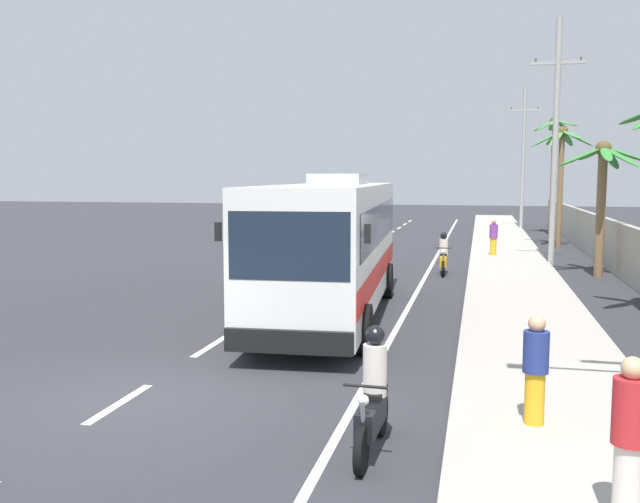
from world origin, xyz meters
name	(u,v)px	position (x,y,z in m)	size (l,w,h in m)	color
ground_plane	(128,398)	(0.00, 0.00, 0.00)	(160.00, 160.00, 0.00)	#303035
sidewalk_kerb	(522,303)	(6.80, 10.00, 0.07)	(3.20, 90.00, 0.14)	#A8A399
lane_markings	(385,278)	(2.32, 14.45, 0.00)	(3.84, 71.00, 0.01)	white
boundary_wall	(638,259)	(10.60, 14.00, 0.98)	(0.24, 60.00, 1.96)	#9E998E
coach_bus_foreground	(332,243)	(1.86, 7.31, 1.93)	(3.37, 10.71, 3.70)	silver
motorcycle_beside_bus	(443,257)	(4.29, 15.95, 0.64)	(0.56, 1.96, 1.57)	black
motorcycle_trailing	(373,402)	(4.26, -1.30, 0.67)	(0.56, 1.96, 1.67)	black
pedestrian_near_kerb	(493,237)	(6.19, 21.72, 0.95)	(0.36, 0.36, 1.56)	gold
pedestrian_midwalk	(536,367)	(6.39, -0.15, 0.96)	(0.36, 0.36, 1.57)	gold
pedestrian_far_walk	(630,438)	(7.08, -2.95, 1.05)	(0.36, 0.36, 1.73)	beige
utility_pole_mid	(555,139)	(8.46, 19.57, 5.12)	(2.14, 0.24, 9.89)	#9E9E99
utility_pole_far	(523,156)	(8.35, 39.47, 5.03)	(2.15, 0.24, 9.70)	#9E9E99
palm_nearest	(554,148)	(9.93, 35.39, 5.40)	(2.67, 2.75, 7.30)	brown
palm_third	(602,179)	(9.80, 16.48, 3.53)	(3.15, 3.19, 4.90)	brown
palm_fourth	(561,159)	(9.53, 27.29, 4.51)	(3.12, 3.13, 6.16)	brown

